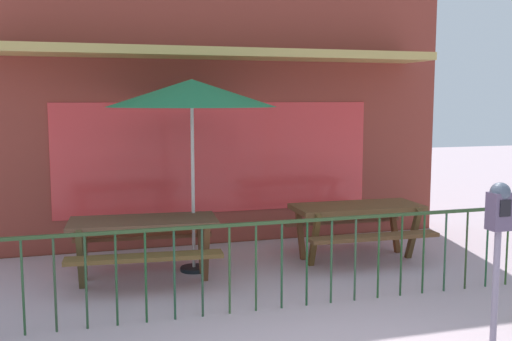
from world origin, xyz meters
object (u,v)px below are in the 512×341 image
Objects in this scene: picnic_table_right at (357,216)px; patio_umbrella at (192,94)px; parking_meter_near at (499,224)px; picnic_table_left at (144,232)px.

picnic_table_right is 2.87m from patio_umbrella.
patio_umbrella is at bearing 120.45° from parking_meter_near.
patio_umbrella is (0.67, 0.24, 1.70)m from picnic_table_left.
patio_umbrella is (-2.31, 0.07, 1.70)m from picnic_table_right.
picnic_table_left is 1.85m from patio_umbrella.
parking_meter_near is at bearing -95.51° from picnic_table_right.
patio_umbrella is 1.61× the size of parking_meter_near.
patio_umbrella reaches higher than picnic_table_left.
picnic_table_left is at bearing -160.06° from patio_umbrella.
picnic_table_left is at bearing -176.74° from picnic_table_right.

